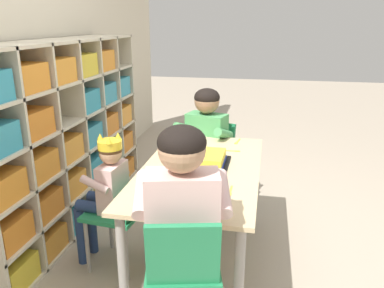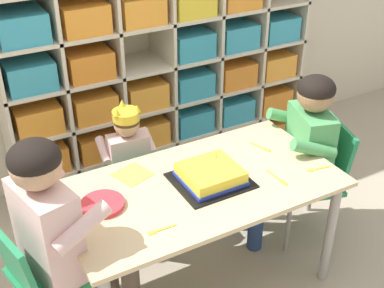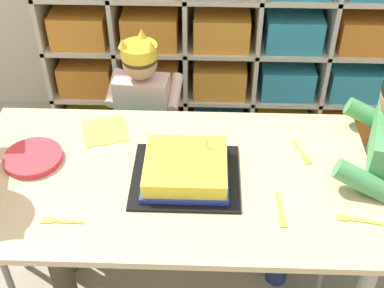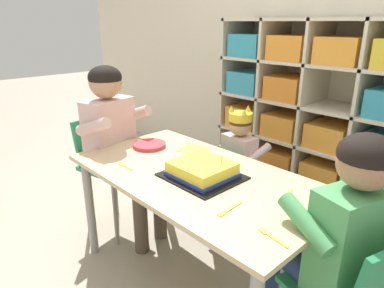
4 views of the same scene
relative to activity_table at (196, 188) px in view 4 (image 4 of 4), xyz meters
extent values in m
plane|color=tan|center=(0.00, 0.00, -0.55)|extent=(16.00, 16.00, 0.00)
cube|color=beige|center=(0.00, 1.32, 0.82)|extent=(6.22, 0.10, 2.74)
cube|color=beige|center=(0.34, 1.25, 0.12)|extent=(2.01, 0.01, 1.34)
cube|color=beige|center=(-0.66, 1.07, 0.12)|extent=(0.02, 0.37, 1.34)
cube|color=beige|center=(-0.32, 1.07, 0.12)|extent=(0.02, 0.37, 1.34)
cube|color=beige|center=(0.01, 1.07, 0.12)|extent=(0.02, 0.37, 1.34)
cube|color=beige|center=(0.34, 1.07, 0.12)|extent=(0.02, 0.37, 1.34)
cube|color=beige|center=(0.34, 1.07, -0.54)|extent=(2.01, 0.37, 0.02)
cube|color=beige|center=(0.34, 1.07, -0.27)|extent=(2.01, 0.37, 0.02)
cube|color=beige|center=(0.34, 1.07, -0.01)|extent=(2.01, 0.37, 0.02)
cube|color=beige|center=(0.34, 1.07, 0.25)|extent=(2.01, 0.37, 0.02)
cube|color=beige|center=(0.34, 1.07, 0.52)|extent=(2.01, 0.37, 0.02)
cube|color=beige|center=(0.34, 1.07, 0.78)|extent=(2.01, 0.37, 0.02)
cube|color=yellow|center=(-0.49, 1.05, -0.45)|extent=(0.26, 0.30, 0.16)
cube|color=orange|center=(-0.16, 1.05, -0.45)|extent=(0.26, 0.30, 0.16)
cube|color=teal|center=(0.17, 1.05, -0.45)|extent=(0.26, 0.30, 0.16)
cube|color=yellow|center=(0.50, 1.05, -0.45)|extent=(0.26, 0.30, 0.16)
cube|color=orange|center=(-0.49, 1.05, -0.19)|extent=(0.26, 0.30, 0.16)
cube|color=orange|center=(-0.16, 1.05, -0.19)|extent=(0.26, 0.30, 0.16)
cube|color=orange|center=(0.17, 1.05, -0.19)|extent=(0.26, 0.30, 0.16)
cube|color=teal|center=(0.50, 1.05, -0.19)|extent=(0.26, 0.30, 0.16)
cube|color=orange|center=(-0.49, 1.05, 0.08)|extent=(0.26, 0.30, 0.16)
cube|color=orange|center=(-0.16, 1.05, 0.08)|extent=(0.26, 0.30, 0.16)
cube|color=orange|center=(0.17, 1.05, 0.08)|extent=(0.26, 0.30, 0.16)
cube|color=teal|center=(-0.49, 1.05, 0.34)|extent=(0.26, 0.30, 0.16)
cube|color=orange|center=(-0.16, 1.05, 0.34)|extent=(0.26, 0.30, 0.16)
cube|color=teal|center=(-0.49, 1.05, 0.60)|extent=(0.26, 0.30, 0.16)
cube|color=orange|center=(-0.16, 1.05, 0.60)|extent=(0.26, 0.30, 0.16)
cube|color=orange|center=(0.17, 1.05, 0.60)|extent=(0.26, 0.30, 0.16)
cube|color=#D1B789|center=(0.00, 0.00, 0.07)|extent=(1.29, 0.69, 0.02)
cylinder|color=#9E9993|center=(-0.58, -0.28, -0.25)|extent=(0.05, 0.05, 0.60)
cylinder|color=#9E9993|center=(-0.58, 0.28, -0.25)|extent=(0.05, 0.05, 0.60)
cylinder|color=#9E9993|center=(0.58, 0.28, -0.25)|extent=(0.05, 0.05, 0.60)
cube|color=#238451|center=(-0.15, 0.49, -0.18)|extent=(0.37, 0.35, 0.03)
cube|color=#238451|center=(-0.16, 0.35, -0.06)|extent=(0.32, 0.09, 0.23)
cylinder|color=gray|center=(0.01, 0.61, -0.37)|extent=(0.02, 0.02, 0.35)
cylinder|color=gray|center=(-0.27, 0.64, -0.37)|extent=(0.02, 0.02, 0.35)
cylinder|color=gray|center=(-0.02, 0.35, -0.37)|extent=(0.02, 0.02, 0.35)
cylinder|color=gray|center=(-0.30, 0.38, -0.37)|extent=(0.02, 0.02, 0.35)
cube|color=beige|center=(-0.15, 0.50, -0.03)|extent=(0.22, 0.13, 0.29)
sphere|color=tan|center=(-0.15, 0.50, 0.19)|extent=(0.13, 0.13, 0.13)
ellipsoid|color=#472D19|center=(-0.15, 0.50, 0.21)|extent=(0.14, 0.14, 0.10)
cylinder|color=yellow|center=(-0.15, 0.50, 0.24)|extent=(0.14, 0.14, 0.05)
cone|color=yellow|center=(-0.14, 0.56, 0.28)|extent=(0.04, 0.04, 0.04)
cone|color=yellow|center=(-0.10, 0.47, 0.28)|extent=(0.04, 0.04, 0.04)
cone|color=yellow|center=(-0.20, 0.48, 0.28)|extent=(0.04, 0.04, 0.04)
cylinder|color=navy|center=(-0.07, 0.60, -0.15)|extent=(0.09, 0.22, 0.07)
cylinder|color=navy|center=(-0.20, 0.61, -0.15)|extent=(0.09, 0.22, 0.07)
cylinder|color=navy|center=(-0.06, 0.71, -0.36)|extent=(0.06, 0.06, 0.37)
cylinder|color=navy|center=(-0.19, 0.72, -0.36)|extent=(0.06, 0.06, 0.37)
cylinder|color=beige|center=(-0.02, 0.53, 0.04)|extent=(0.06, 0.18, 0.10)
cylinder|color=beige|center=(-0.27, 0.56, 0.04)|extent=(0.06, 0.18, 0.10)
cube|color=#238451|center=(-0.71, -0.05, -0.09)|extent=(0.38, 0.38, 0.03)
cube|color=#238451|center=(-0.86, -0.08, 0.06)|extent=(0.13, 0.29, 0.28)
cylinder|color=gray|center=(-0.56, -0.14, -0.33)|extent=(0.02, 0.02, 0.44)
cylinder|color=gray|center=(-0.61, 0.10, -0.33)|extent=(0.02, 0.02, 0.44)
cylinder|color=gray|center=(-0.81, -0.20, -0.33)|extent=(0.02, 0.02, 0.44)
cylinder|color=gray|center=(-0.87, 0.04, -0.33)|extent=(0.02, 0.02, 0.44)
cube|color=beige|center=(-0.71, -0.05, 0.13)|extent=(0.22, 0.33, 0.42)
sphere|color=tan|center=(-0.71, -0.05, 0.43)|extent=(0.19, 0.19, 0.19)
ellipsoid|color=black|center=(-0.71, -0.05, 0.46)|extent=(0.19, 0.19, 0.14)
cylinder|color=brown|center=(-0.55, -0.10, -0.05)|extent=(0.31, 0.17, 0.10)
cylinder|color=brown|center=(-0.59, 0.07, -0.05)|extent=(0.31, 0.17, 0.10)
cylinder|color=brown|center=(-0.40, -0.07, -0.32)|extent=(0.08, 0.08, 0.46)
cylinder|color=brown|center=(-0.44, 0.11, -0.32)|extent=(0.08, 0.08, 0.46)
cylinder|color=beige|center=(-0.61, -0.20, 0.22)|extent=(0.26, 0.12, 0.14)
cylinder|color=beige|center=(-0.69, 0.13, 0.22)|extent=(0.26, 0.12, 0.14)
cube|color=#4C9E5B|center=(0.72, 0.08, 0.02)|extent=(0.24, 0.33, 0.42)
sphere|color=#997051|center=(0.72, 0.08, 0.33)|extent=(0.19, 0.19, 0.19)
ellipsoid|color=black|center=(0.72, 0.08, 0.36)|extent=(0.19, 0.19, 0.14)
cylinder|color=navy|center=(0.60, 0.21, -0.16)|extent=(0.32, 0.18, 0.10)
cylinder|color=navy|center=(0.55, 0.04, -0.16)|extent=(0.32, 0.18, 0.10)
cylinder|color=navy|center=(0.46, 0.25, -0.37)|extent=(0.08, 0.08, 0.36)
cylinder|color=navy|center=(0.40, 0.08, -0.37)|extent=(0.08, 0.08, 0.36)
cylinder|color=#4C9E5B|center=(0.71, 0.26, 0.12)|extent=(0.26, 0.13, 0.14)
cylinder|color=#4C9E5B|center=(0.61, -0.06, 0.12)|extent=(0.26, 0.13, 0.14)
cube|color=black|center=(0.05, -0.01, 0.08)|extent=(0.34, 0.30, 0.01)
cube|color=yellow|center=(0.05, -0.01, 0.12)|extent=(0.25, 0.24, 0.07)
cube|color=#283DB2|center=(0.05, -0.01, 0.10)|extent=(0.26, 0.25, 0.02)
cylinder|color=#EFCC4C|center=(0.11, 0.05, 0.17)|extent=(0.01, 0.01, 0.04)
cylinder|color=#DB333D|center=(-0.45, 0.06, 0.09)|extent=(0.19, 0.19, 0.02)
cube|color=#F4DB4C|center=(-0.24, 0.22, 0.08)|extent=(0.19, 0.19, 0.00)
cube|color=yellow|center=(-0.28, -0.21, 0.08)|extent=(0.09, 0.01, 0.00)
cube|color=yellow|center=(-0.34, -0.20, 0.08)|extent=(0.04, 0.02, 0.00)
cube|color=yellow|center=(0.42, 0.15, 0.08)|extent=(0.04, 0.09, 0.00)
cube|color=yellow|center=(0.44, 0.08, 0.08)|extent=(0.03, 0.04, 0.00)
cube|color=yellow|center=(0.33, -0.12, 0.08)|extent=(0.02, 0.10, 0.00)
cube|color=yellow|center=(0.34, -0.19, 0.08)|extent=(0.02, 0.04, 0.00)
cube|color=yellow|center=(0.57, -0.18, 0.08)|extent=(0.09, 0.03, 0.00)
cube|color=yellow|center=(0.51, -0.16, 0.08)|extent=(0.04, 0.03, 0.00)
camera|label=1|loc=(-2.08, -0.36, 0.91)|focal=35.67mm
camera|label=2|loc=(-0.96, -1.65, 1.43)|focal=47.73mm
camera|label=3|loc=(0.11, -1.19, 1.20)|focal=48.45mm
camera|label=4|loc=(1.08, -1.03, 0.77)|focal=31.98mm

